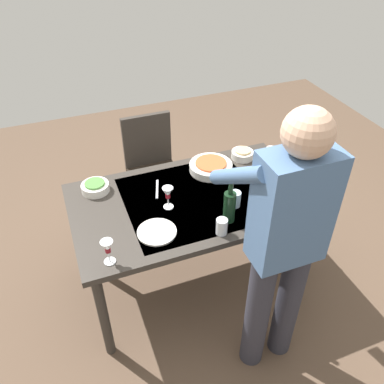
# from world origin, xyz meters

# --- Properties ---
(ground_plane) EXTENTS (6.00, 6.00, 0.00)m
(ground_plane) POSITION_xyz_m (0.00, 0.00, 0.00)
(ground_plane) COLOR brown
(dining_table) EXTENTS (1.54, 0.90, 0.76)m
(dining_table) POSITION_xyz_m (0.00, 0.00, 0.69)
(dining_table) COLOR #332D28
(dining_table) RESTS_ON ground_plane
(chair_near) EXTENTS (0.40, 0.40, 0.91)m
(chair_near) POSITION_xyz_m (0.04, -0.83, 0.53)
(chair_near) COLOR black
(chair_near) RESTS_ON ground_plane
(person_server) EXTENTS (0.42, 0.61, 1.69)m
(person_server) POSITION_xyz_m (-0.22, 0.71, 0.96)
(person_server) COLOR #2D2D38
(person_server) RESTS_ON ground_plane
(wine_bottle) EXTENTS (0.07, 0.07, 0.30)m
(wine_bottle) POSITION_xyz_m (-0.13, 0.27, 0.87)
(wine_bottle) COLOR black
(wine_bottle) RESTS_ON dining_table
(wine_glass_left) EXTENTS (0.07, 0.07, 0.15)m
(wine_glass_left) POSITION_xyz_m (0.17, 0.03, 0.87)
(wine_glass_left) COLOR white
(wine_glass_left) RESTS_ON dining_table
(wine_glass_right) EXTENTS (0.07, 0.07, 0.15)m
(wine_glass_right) POSITION_xyz_m (0.60, 0.35, 0.87)
(wine_glass_right) COLOR white
(wine_glass_right) RESTS_ON dining_table
(water_cup_near_left) EXTENTS (0.07, 0.07, 0.10)m
(water_cup_near_left) POSITION_xyz_m (-0.04, 0.36, 0.81)
(water_cup_near_left) COLOR silver
(water_cup_near_left) RESTS_ON dining_table
(water_cup_near_right) EXTENTS (0.07, 0.07, 0.10)m
(water_cup_near_right) POSITION_xyz_m (-0.22, 0.16, 0.82)
(water_cup_near_right) COLOR silver
(water_cup_near_right) RESTS_ON dining_table
(water_cup_far_left) EXTENTS (0.07, 0.07, 0.10)m
(water_cup_far_left) POSITION_xyz_m (-0.69, -0.22, 0.81)
(water_cup_far_left) COLOR silver
(water_cup_far_left) RESTS_ON dining_table
(serving_bowl_pasta) EXTENTS (0.30, 0.30, 0.07)m
(serving_bowl_pasta) POSITION_xyz_m (-0.24, -0.25, 0.80)
(serving_bowl_pasta) COLOR white
(serving_bowl_pasta) RESTS_ON dining_table
(side_bowl_salad) EXTENTS (0.18, 0.18, 0.07)m
(side_bowl_salad) POSITION_xyz_m (0.56, -0.30, 0.80)
(side_bowl_salad) COLOR white
(side_bowl_salad) RESTS_ON dining_table
(side_bowl_bread) EXTENTS (0.16, 0.16, 0.07)m
(side_bowl_bread) POSITION_xyz_m (-0.51, -0.31, 0.80)
(side_bowl_bread) COLOR white
(side_bowl_bread) RESTS_ON dining_table
(dinner_plate_near) EXTENTS (0.23, 0.23, 0.01)m
(dinner_plate_near) POSITION_xyz_m (-0.49, 0.22, 0.77)
(dinner_plate_near) COLOR white
(dinner_plate_near) RESTS_ON dining_table
(dinner_plate_far) EXTENTS (0.23, 0.23, 0.01)m
(dinner_plate_far) POSITION_xyz_m (0.30, 0.23, 0.77)
(dinner_plate_far) COLOR white
(dinner_plate_far) RESTS_ON dining_table
(table_knife) EXTENTS (0.08, 0.19, 0.00)m
(table_knife) POSITION_xyz_m (0.18, -0.17, 0.77)
(table_knife) COLOR silver
(table_knife) RESTS_ON dining_table
(table_fork) EXTENTS (0.06, 0.18, 0.00)m
(table_fork) POSITION_xyz_m (-0.45, -0.06, 0.77)
(table_fork) COLOR silver
(table_fork) RESTS_ON dining_table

